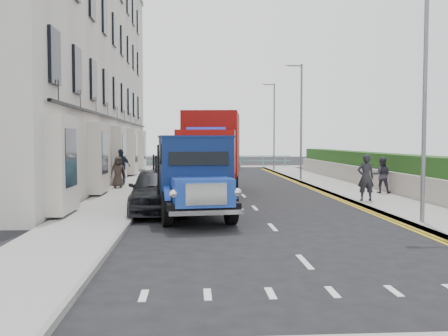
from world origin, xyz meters
TOP-DOWN VIEW (x-y plane):
  - ground at (0.00, 0.00)m, footprint 120.00×120.00m
  - pavement_west at (-5.20, 9.00)m, footprint 2.40×38.00m
  - pavement_east at (5.30, 9.00)m, footprint 2.60×38.00m
  - promenade at (0.00, 29.00)m, footprint 30.00×2.50m
  - sea_plane at (0.00, 60.00)m, footprint 120.00×120.00m
  - terrace_west at (-9.47, 13.00)m, footprint 6.31×30.20m
  - garden_east at (7.21, 9.00)m, footprint 1.45×28.00m
  - seafront_railing at (0.00, 28.20)m, footprint 13.00×0.08m
  - lamp_near at (4.18, -2.00)m, footprint 1.23×0.18m
  - lamp_mid at (4.18, 14.00)m, footprint 1.23×0.18m
  - lamp_far at (4.18, 24.00)m, footprint 1.23×0.18m
  - bedford_lorry at (-2.16, -0.67)m, footprint 2.79×5.56m
  - red_lorry at (-1.33, 7.73)m, footprint 3.23×7.40m
  - parked_car_front at (-3.42, 1.00)m, footprint 2.08×4.61m
  - parked_car_mid at (-3.17, 9.74)m, footprint 1.91×4.41m
  - parked_car_rear at (-3.60, 16.48)m, footprint 2.45×4.86m
  - seafront_car_left at (-1.56, 27.00)m, footprint 3.57×5.22m
  - seafront_car_right at (0.50, 26.77)m, footprint 2.56×4.72m
  - pedestrian_east_near at (4.40, 2.96)m, footprint 0.66×0.45m
  - pedestrian_east_far at (6.10, 5.72)m, footprint 0.93×0.83m
  - pedestrian_west_near at (-6.00, 10.91)m, footprint 1.11×1.07m
  - pedestrian_west_far at (-5.88, 8.89)m, footprint 0.83×0.63m

SIDE VIEW (x-z plane):
  - ground at x=0.00m, z-range 0.00..0.00m
  - sea_plane at x=0.00m, z-range 0.00..0.00m
  - pavement_west at x=-5.20m, z-range 0.00..0.12m
  - pavement_east at x=5.30m, z-range 0.00..0.12m
  - promenade at x=0.00m, z-range 0.00..0.12m
  - seafront_railing at x=0.00m, z-range 0.03..1.14m
  - seafront_car_left at x=-1.56m, z-range 0.00..1.33m
  - parked_car_rear at x=-3.60m, z-range 0.00..1.35m
  - parked_car_mid at x=-3.17m, z-range 0.00..1.41m
  - seafront_car_right at x=0.50m, z-range 0.00..1.52m
  - parked_car_front at x=-3.42m, z-range 0.00..1.54m
  - pedestrian_west_far at x=-5.88m, z-range 0.12..1.65m
  - garden_east at x=7.21m, z-range 0.02..1.77m
  - pedestrian_east_far at x=6.10m, z-range 0.12..1.70m
  - pedestrian_east_near at x=4.40m, z-range 0.12..1.91m
  - pedestrian_west_near at x=-6.00m, z-range 0.12..1.98m
  - bedford_lorry at x=-2.16m, z-range -0.10..2.43m
  - red_lorry at x=-1.33m, z-range 0.12..3.88m
  - lamp_near at x=4.18m, z-range 0.50..7.50m
  - lamp_mid at x=4.18m, z-range 0.50..7.50m
  - lamp_far at x=4.18m, z-range 0.50..7.50m
  - terrace_west at x=-9.47m, z-range 0.04..14.29m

